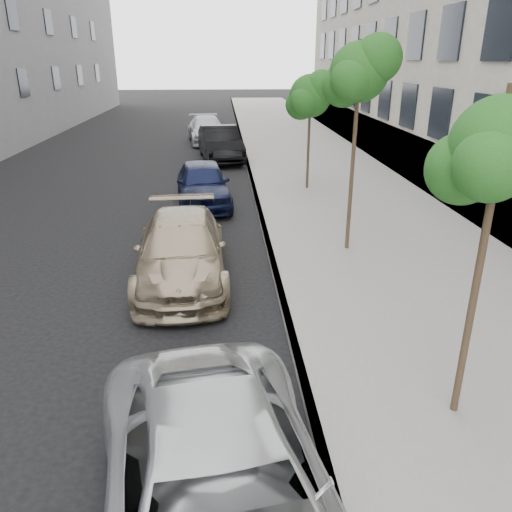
{
  "coord_description": "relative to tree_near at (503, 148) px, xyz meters",
  "views": [
    {
      "loc": [
        -0.01,
        -4.1,
        4.82
      ],
      "look_at": [
        0.55,
        4.17,
        1.5
      ],
      "focal_mm": 35.0,
      "sensor_mm": 36.0,
      "label": 1
    }
  ],
  "objects": [
    {
      "name": "curb",
      "position": [
        -2.05,
        22.5,
        -3.77
      ],
      "size": [
        0.15,
        72.0,
        0.14
      ],
      "primitive_type": "cube",
      "color": "#9E9B93",
      "rests_on": "ground"
    },
    {
      "name": "suv",
      "position": [
        -4.23,
        5.12,
        -3.12
      ],
      "size": [
        2.26,
        5.05,
        1.44
      ],
      "primitive_type": "imported",
      "rotation": [
        0.0,
        0.0,
        0.05
      ],
      "color": "tan",
      "rests_on": "ground"
    },
    {
      "name": "sedan_rear",
      "position": [
        -4.13,
        25.17,
        -3.09
      ],
      "size": [
        2.71,
        5.4,
        1.51
      ],
      "primitive_type": "imported",
      "rotation": [
        0.0,
        0.0,
        0.12
      ],
      "color": "#AFB1B7",
      "rests_on": "ground"
    },
    {
      "name": "tree_mid",
      "position": [
        0.0,
        6.5,
        0.64
      ],
      "size": [
        1.72,
        1.52,
        5.2
      ],
      "color": "#38281C",
      "rests_on": "sidewalk"
    },
    {
      "name": "tree_far",
      "position": [
        0.0,
        13.0,
        -0.33
      ],
      "size": [
        1.82,
        1.62,
        4.28
      ],
      "color": "#38281C",
      "rests_on": "sidewalk"
    },
    {
      "name": "sedan_blue",
      "position": [
        -3.94,
        11.42,
        -3.1
      ],
      "size": [
        2.17,
        4.53,
        1.49
      ],
      "primitive_type": "imported",
      "rotation": [
        0.0,
        0.0,
        0.09
      ],
      "color": "black",
      "rests_on": "ground"
    },
    {
      "name": "sidewalk",
      "position": [
        1.07,
        22.5,
        -3.77
      ],
      "size": [
        6.4,
        72.0,
        0.14
      ],
      "primitive_type": "cube",
      "color": "gray",
      "rests_on": "ground"
    },
    {
      "name": "sedan_black",
      "position": [
        -3.33,
        19.48,
        -3.02
      ],
      "size": [
        2.43,
        5.18,
        1.64
      ],
      "primitive_type": "imported",
      "rotation": [
        0.0,
        0.0,
        0.14
      ],
      "color": "black",
      "rests_on": "ground"
    },
    {
      "name": "minivan",
      "position": [
        -3.33,
        -1.96,
        -3.12
      ],
      "size": [
        3.21,
        5.53,
        1.45
      ],
      "primitive_type": "imported",
      "rotation": [
        0.0,
        0.0,
        0.16
      ],
      "color": "silver",
      "rests_on": "ground"
    },
    {
      "name": "tree_near",
      "position": [
        0.0,
        0.0,
        0.0
      ],
      "size": [
        1.57,
        1.37,
        4.49
      ],
      "color": "#38281C",
      "rests_on": "sidewalk"
    }
  ]
}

